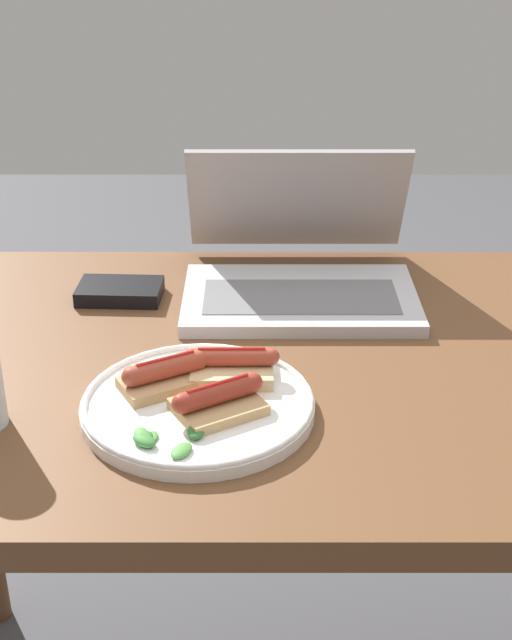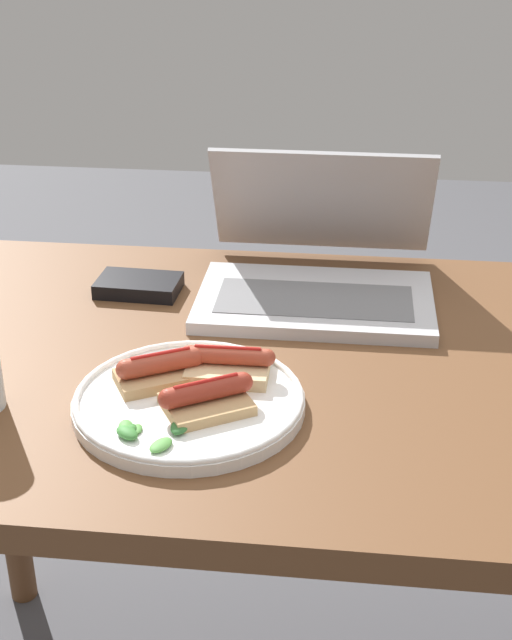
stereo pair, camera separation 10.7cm
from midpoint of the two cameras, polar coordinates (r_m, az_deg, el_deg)
desk at (r=1.15m, az=12.28°, el=-5.91°), size 1.50×0.69×0.70m
laptop at (r=1.27m, az=6.35°, el=3.08°), size 0.33×0.30×0.19m
plate at (r=1.00m, az=-1.27°, el=-5.27°), size 0.26×0.26×0.02m
sausage_toast_left at (r=0.97m, az=-0.05°, el=-5.08°), size 0.11×0.11×0.04m
sausage_toast_middle at (r=1.02m, az=-3.13°, el=-3.28°), size 0.12×0.10×0.04m
sausage_toast_right at (r=1.04m, az=1.15°, el=-2.94°), size 0.11×0.07×0.04m
salad_pile at (r=0.94m, az=-3.72°, el=-7.25°), size 0.08×0.07×0.01m
external_drive at (r=1.28m, az=-5.16°, el=2.16°), size 0.12×0.08×0.02m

